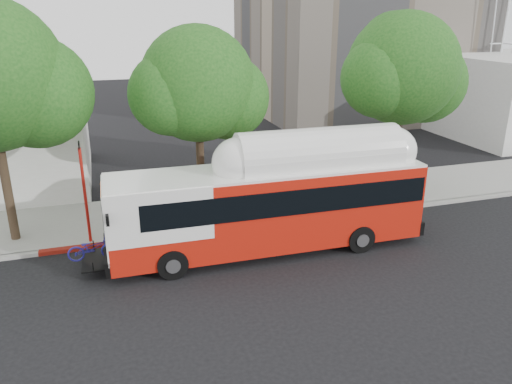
% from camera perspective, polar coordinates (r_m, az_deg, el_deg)
% --- Properties ---
extents(ground, '(120.00, 120.00, 0.00)m').
position_cam_1_polar(ground, '(18.66, 0.69, -9.05)').
color(ground, black).
rests_on(ground, ground).
extents(sidewalk, '(60.00, 5.00, 0.15)m').
position_cam_1_polar(sidewalk, '(24.31, -4.07, -1.81)').
color(sidewalk, gray).
rests_on(sidewalk, ground).
extents(curb_strip, '(60.00, 0.30, 0.15)m').
position_cam_1_polar(curb_strip, '(21.98, -2.47, -4.19)').
color(curb_strip, gray).
rests_on(curb_strip, ground).
extents(red_curb_segment, '(10.00, 0.32, 0.16)m').
position_cam_1_polar(red_curb_segment, '(21.48, -10.25, -5.09)').
color(red_curb_segment, maroon).
rests_on(red_curb_segment, ground).
extents(street_tree_left, '(6.67, 5.80, 9.74)m').
position_cam_1_polar(street_tree_left, '(21.50, -27.03, 11.30)').
color(street_tree_left, '#2D2116').
rests_on(street_tree_left, ground).
extents(street_tree_mid, '(5.75, 5.00, 8.62)m').
position_cam_1_polar(street_tree_mid, '(22.27, -5.68, 11.71)').
color(street_tree_mid, '#2D2116').
rests_on(street_tree_mid, ground).
extents(street_tree_right, '(6.21, 5.40, 9.18)m').
position_cam_1_polar(street_tree_right, '(26.01, 17.15, 12.88)').
color(street_tree_right, '#2D2116').
rests_on(street_tree_right, ground).
extents(transit_bus, '(13.23, 2.99, 3.90)m').
position_cam_1_polar(transit_bus, '(19.56, 1.68, -1.74)').
color(transit_bus, red).
rests_on(transit_bus, ground).
extents(signal_pole, '(0.12, 0.41, 4.34)m').
position_cam_1_polar(signal_pole, '(20.96, -18.97, -0.17)').
color(signal_pole, red).
rests_on(signal_pole, ground).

